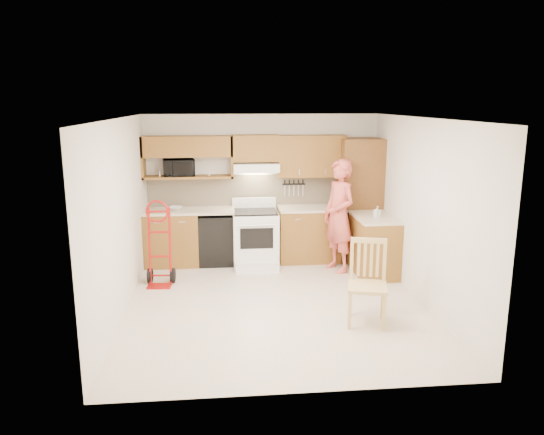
{
  "coord_description": "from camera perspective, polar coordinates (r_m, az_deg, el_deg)",
  "views": [
    {
      "loc": [
        -0.71,
        -6.68,
        2.72
      ],
      "look_at": [
        0.0,
        0.5,
        1.1
      ],
      "focal_mm": 34.48,
      "sensor_mm": 36.0,
      "label": 1
    }
  ],
  "objects": [
    {
      "name": "countertop_return",
      "position": [
        8.38,
        11.2,
        0.02
      ],
      "size": [
        0.63,
        1.0,
        0.04
      ],
      "primitive_type": "cube",
      "color": "beige",
      "rests_on": "cab_return_right"
    },
    {
      "name": "wall_left",
      "position": [
        6.96,
        -16.29,
        -0.05
      ],
      "size": [
        0.02,
        4.5,
        2.5
      ],
      "primitive_type": "cube",
      "color": "white",
      "rests_on": "ground"
    },
    {
      "name": "dishwasher",
      "position": [
        8.93,
        -6.04,
        -2.31
      ],
      "size": [
        0.6,
        0.6,
        0.85
      ],
      "primitive_type": "cube",
      "color": "black",
      "rests_on": "ground"
    },
    {
      "name": "wall_back",
      "position": [
        9.08,
        -1.09,
        3.34
      ],
      "size": [
        4.0,
        0.02,
        2.5
      ],
      "primitive_type": "cube",
      "color": "white",
      "rests_on": "ground"
    },
    {
      "name": "pantry_tall",
      "position": [
        9.1,
        9.49,
        1.9
      ],
      "size": [
        0.7,
        0.6,
        2.1
      ],
      "primitive_type": "cube",
      "color": "brown",
      "rests_on": "ground"
    },
    {
      "name": "floor",
      "position": [
        7.25,
        0.39,
        -9.47
      ],
      "size": [
        4.0,
        4.5,
        0.02
      ],
      "primitive_type": "cube",
      "color": "beige",
      "rests_on": "ground"
    },
    {
      "name": "wall_front",
      "position": [
        4.71,
        3.32,
        -5.54
      ],
      "size": [
        4.0,
        0.02,
        2.5
      ],
      "primitive_type": "cube",
      "color": "white",
      "rests_on": "ground"
    },
    {
      "name": "range_hood",
      "position": [
        8.78,
        -1.76,
        5.52
      ],
      "size": [
        0.76,
        0.46,
        0.14
      ],
      "primitive_type": "cube",
      "color": "white",
      "rests_on": "wall_back"
    },
    {
      "name": "lower_cab_right",
      "position": [
        9.05,
        4.33,
        -1.91
      ],
      "size": [
        1.14,
        0.6,
        0.9
      ],
      "primitive_type": "cube",
      "color": "brown",
      "rests_on": "ground"
    },
    {
      "name": "countertop_left",
      "position": [
        8.83,
        -9.04,
        0.73
      ],
      "size": [
        1.5,
        0.63,
        0.04
      ],
      "primitive_type": "cube",
      "color": "beige",
      "rests_on": "lower_cab_left"
    },
    {
      "name": "lower_cab_left",
      "position": [
        8.96,
        -10.85,
        -2.25
      ],
      "size": [
        0.9,
        0.6,
        0.9
      ],
      "primitive_type": "cube",
      "color": "brown",
      "rests_on": "ground"
    },
    {
      "name": "upper_cab_right",
      "position": [
        8.94,
        4.33,
        6.72
      ],
      "size": [
        1.14,
        0.33,
        0.7
      ],
      "primitive_type": "cube",
      "color": "brown",
      "rests_on": "wall_back"
    },
    {
      "name": "hand_truck",
      "position": [
        7.94,
        -12.25,
        -3.22
      ],
      "size": [
        0.49,
        0.45,
        1.17
      ],
      "primitive_type": null,
      "rotation": [
        0.0,
        0.0,
        -0.07
      ],
      "color": "#A91210",
      "rests_on": "ground"
    },
    {
      "name": "knife_strip",
      "position": [
        9.09,
        2.4,
        3.27
      ],
      "size": [
        0.4,
        0.05,
        0.29
      ],
      "primitive_type": null,
      "color": "black",
      "rests_on": "backsplash"
    },
    {
      "name": "ceiling",
      "position": [
        6.72,
        0.43,
        10.87
      ],
      "size": [
        4.0,
        4.5,
        0.02
      ],
      "primitive_type": "cube",
      "color": "white",
      "rests_on": "ground"
    },
    {
      "name": "range",
      "position": [
        8.7,
        -1.8,
        -1.8
      ],
      "size": [
        0.75,
        0.98,
        1.1
      ],
      "primitive_type": null,
      "color": "white",
      "rests_on": "ground"
    },
    {
      "name": "microwave",
      "position": [
        8.86,
        -10.13,
        5.39
      ],
      "size": [
        0.55,
        0.41,
        0.28
      ],
      "primitive_type": "imported",
      "rotation": [
        0.0,
        0.0,
        0.14
      ],
      "color": "black",
      "rests_on": "upper_shelf_mw"
    },
    {
      "name": "upper_shelf_mw",
      "position": [
        8.87,
        -9.11,
        4.39
      ],
      "size": [
        1.5,
        0.33,
        0.04
      ],
      "primitive_type": "cube",
      "color": "brown",
      "rests_on": "wall_back"
    },
    {
      "name": "countertop_right",
      "position": [
        8.94,
        4.38,
        1.01
      ],
      "size": [
        1.14,
        0.63,
        0.04
      ],
      "primitive_type": "cube",
      "color": "beige",
      "rests_on": "lower_cab_right"
    },
    {
      "name": "upper_cab_center",
      "position": [
        8.81,
        -1.8,
        7.57
      ],
      "size": [
        0.76,
        0.33,
        0.44
      ],
      "primitive_type": "cube",
      "color": "brown",
      "rests_on": "wall_back"
    },
    {
      "name": "soap_bottle",
      "position": [
        8.28,
        11.41,
        0.62
      ],
      "size": [
        0.1,
        0.1,
        0.18
      ],
      "primitive_type": "imported",
      "rotation": [
        0.0,
        0.0,
        0.33
      ],
      "color": "white",
      "rests_on": "countertop_return"
    },
    {
      "name": "dining_chair",
      "position": [
        6.56,
        10.39,
        -7.11
      ],
      "size": [
        0.59,
        0.62,
        1.05
      ],
      "primitive_type": null,
      "rotation": [
        0.0,
        0.0,
        -0.26
      ],
      "color": "#DDBA71",
      "rests_on": "ground"
    },
    {
      "name": "wall_right",
      "position": [
        7.36,
        16.18,
        0.63
      ],
      "size": [
        0.02,
        4.5,
        2.5
      ],
      "primitive_type": "cube",
      "color": "white",
      "rests_on": "ground"
    },
    {
      "name": "backsplash",
      "position": [
        9.07,
        -1.08,
        3.0
      ],
      "size": [
        3.92,
        0.03,
        0.55
      ],
      "primitive_type": "cube",
      "color": "#C7B392",
      "rests_on": "wall_back"
    },
    {
      "name": "upper_cab_left",
      "position": [
        8.81,
        -9.23,
        7.68
      ],
      "size": [
        1.5,
        0.33,
        0.34
      ],
      "primitive_type": "cube",
      "color": "brown",
      "rests_on": "wall_back"
    },
    {
      "name": "bowl",
      "position": [
        8.83,
        -10.48,
        1.0
      ],
      "size": [
        0.29,
        0.29,
        0.05
      ],
      "primitive_type": "imported",
      "rotation": [
        0.0,
        0.0,
        -0.34
      ],
      "color": "white",
      "rests_on": "countertop_left"
    },
    {
      "name": "cab_return_right",
      "position": [
        8.5,
        11.06,
        -3.08
      ],
      "size": [
        0.6,
        1.0,
        0.9
      ],
      "primitive_type": "cube",
      "color": "brown",
      "rests_on": "ground"
    },
    {
      "name": "person",
      "position": [
        8.44,
        7.33,
        0.18
      ],
      "size": [
        0.66,
        0.78,
        1.82
      ],
      "primitive_type": "imported",
      "rotation": [
        0.0,
        0.0,
        -1.18
      ],
      "color": "#CE554A",
      "rests_on": "ground"
    }
  ]
}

